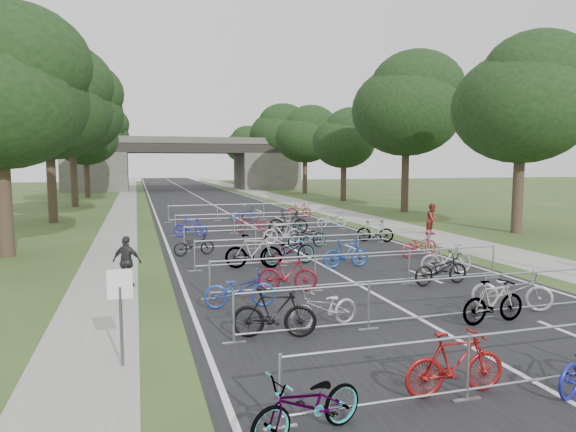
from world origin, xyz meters
name	(u,v)px	position (x,y,z in m)	size (l,w,h in m)	color
ground	(545,389)	(0.00, 0.00, 0.00)	(200.00, 200.00, 0.00)	#2F491F
road	(198,197)	(0.00, 50.00, 0.01)	(11.00, 140.00, 0.01)	black
sidewalk_right	(269,195)	(8.00, 50.00, 0.01)	(3.00, 140.00, 0.01)	gray
sidewalk_left	(127,198)	(-7.50, 50.00, 0.01)	(2.00, 140.00, 0.01)	gray
lane_markings	(198,197)	(0.00, 50.00, 0.00)	(0.12, 140.00, 0.00)	silver
overpass_bridge	(185,164)	(0.00, 65.00, 3.53)	(31.00, 8.00, 7.05)	#4A4942
park_sign	(120,299)	(-6.80, 3.00, 1.27)	(0.45, 0.06, 1.83)	#4C4C51
tree_left_0	(1,92)	(-11.39, 15.93, 6.49)	(6.72, 6.72, 10.25)	#33261C
tree_right_0	(525,101)	(13.11, 15.93, 6.92)	(7.17, 7.17, 10.93)	#33261C
tree_left_1	(50,104)	(-11.39, 27.93, 7.30)	(7.56, 7.56, 11.53)	#33261C
tree_right_1	(409,106)	(13.11, 27.93, 7.90)	(8.18, 8.18, 12.47)	#33261C
tree_left_2	(72,110)	(-11.39, 39.93, 8.12)	(8.40, 8.40, 12.81)	#33261C
tree_right_2	(345,140)	(13.11, 39.93, 5.95)	(6.16, 6.16, 9.39)	#33261C
tree_left_3	(86,136)	(-11.39, 51.93, 6.49)	(6.72, 6.72, 10.25)	#33261C
tree_right_3	(306,136)	(13.11, 51.93, 6.92)	(7.17, 7.17, 10.93)	#33261C
tree_left_4	(95,134)	(-11.39, 63.93, 7.30)	(7.56, 7.56, 11.53)	#33261C
tree_right_4	(279,133)	(13.11, 63.93, 7.90)	(8.18, 8.18, 12.47)	#33261C
tree_left_5	(101,133)	(-11.39, 75.93, 8.12)	(8.40, 8.40, 12.81)	#33261C
tree_right_5	(260,149)	(13.11, 75.93, 5.95)	(6.16, 6.16, 9.39)	#33261C
tree_left_6	(106,146)	(-11.39, 87.93, 6.49)	(6.72, 6.72, 10.25)	#33261C
tree_right_6	(245,145)	(13.11, 87.93, 6.92)	(7.17, 7.17, 10.93)	#33261C
barrier_row_0	(547,357)	(0.00, 0.00, 0.55)	(9.70, 0.08, 1.10)	#999BA0
barrier_row_1	(429,301)	(0.00, 3.60, 0.55)	(9.70, 0.08, 1.10)	#999BA0
barrier_row_2	(363,270)	(0.00, 7.20, 0.55)	(9.70, 0.08, 1.10)	#999BA0
barrier_row_3	(320,249)	(0.00, 11.00, 0.55)	(9.70, 0.08, 1.10)	#999BA0
barrier_row_4	(289,235)	(0.00, 15.00, 0.55)	(9.70, 0.08, 1.10)	#999BA0
barrier_row_5	(263,222)	(0.00, 20.00, 0.55)	(9.70, 0.08, 1.10)	#999BA0
barrier_row_6	(241,212)	(0.00, 26.00, 0.55)	(9.70, 0.08, 1.10)	#999BA0
bike_0	(309,405)	(-4.30, -0.35, 0.47)	(0.63, 1.81, 0.95)	#999BA0
bike_1	(455,364)	(-1.62, 0.20, 0.53)	(0.50, 1.78, 1.07)	maroon
bike_4	(274,313)	(-3.71, 3.68, 0.55)	(0.51, 1.82, 1.10)	black
bike_5	(324,308)	(-2.44, 4.01, 0.46)	(0.61, 1.76, 0.92)	#AEAFB6
bike_6	(493,302)	(1.44, 3.17, 0.52)	(0.49, 1.73, 1.04)	#999BA0
bike_7	(512,290)	(2.65, 3.99, 0.51)	(0.68, 1.96, 1.03)	#A5A5AD
bike_8	(240,289)	(-3.97, 6.16, 0.48)	(0.64, 1.84, 0.97)	navy
bike_9	(287,274)	(-2.31, 7.43, 0.52)	(0.49, 1.75, 1.05)	maroon
bike_10	(441,269)	(2.43, 6.85, 0.49)	(0.66, 1.88, 0.99)	black
bike_11	(446,259)	(3.43, 8.07, 0.54)	(0.51, 1.81, 1.09)	#9F9DA5
bike_12	(254,252)	(-2.55, 10.87, 0.61)	(0.57, 2.03, 1.22)	#999BA0
bike_13	(289,250)	(-1.16, 11.12, 0.54)	(0.72, 2.07, 1.09)	#999BA0
bike_14	(346,253)	(0.66, 10.09, 0.53)	(0.49, 1.75, 1.05)	navy
bike_15	(419,245)	(4.30, 11.23, 0.48)	(0.64, 1.83, 0.96)	maroon
bike_16	(194,245)	(-4.30, 14.06, 0.44)	(0.58, 1.66, 0.87)	black
bike_17	(282,232)	(-0.06, 15.89, 0.54)	(0.51, 1.81, 1.09)	#B7B6BE
bike_18	(307,237)	(0.70, 14.56, 0.49)	(0.65, 1.87, 0.98)	#999BA0
bike_19	(375,231)	(4.30, 15.20, 0.52)	(0.48, 1.72, 1.03)	#999BA0
bike_20	(191,227)	(-3.88, 19.44, 0.51)	(0.48, 1.69, 1.01)	#1B1D97
bike_21	(252,223)	(-0.59, 19.98, 0.50)	(0.67, 1.92, 1.01)	maroon
bike_22	(288,222)	(1.15, 18.99, 0.62)	(0.58, 2.06, 1.24)	black
bike_23	(332,220)	(4.30, 20.84, 0.46)	(0.61, 1.75, 0.92)	#B8B7BF
bike_26	(245,214)	(0.08, 25.19, 0.48)	(0.64, 1.83, 0.96)	navy
bike_27	(299,210)	(4.24, 26.81, 0.50)	(0.47, 1.66, 1.00)	maroon
pedestrian_b	(432,219)	(8.23, 16.56, 0.81)	(0.79, 0.61, 1.62)	maroon
pedestrian_c	(127,262)	(-6.80, 9.27, 0.78)	(0.91, 0.38, 1.55)	#262628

